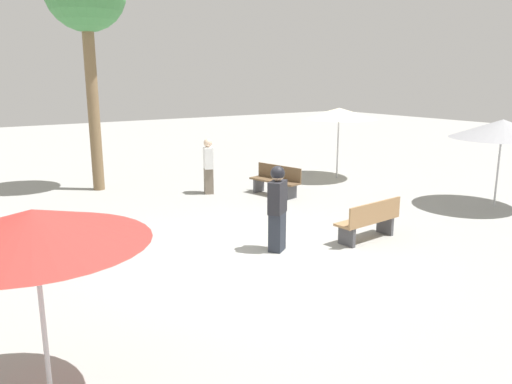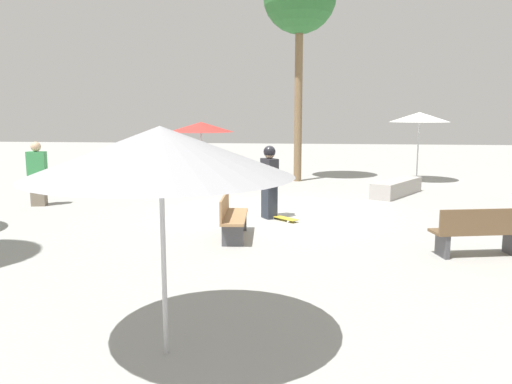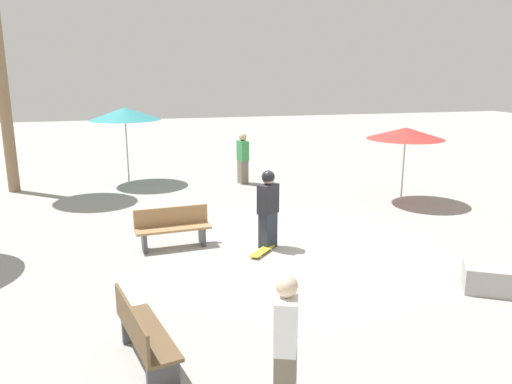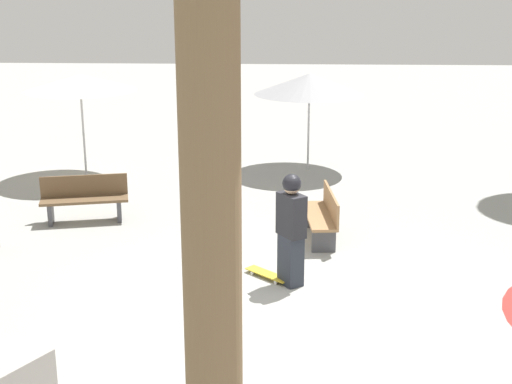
{
  "view_description": "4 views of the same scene",
  "coord_description": "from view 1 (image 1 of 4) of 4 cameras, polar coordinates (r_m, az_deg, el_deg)",
  "views": [
    {
      "loc": [
        7.52,
        -4.98,
        3.35
      ],
      "look_at": [
        0.06,
        0.02,
        1.26
      ],
      "focal_mm": 35.0,
      "sensor_mm": 36.0,
      "label": 1
    },
    {
      "loc": [
        -1.02,
        11.94,
        2.39
      ],
      "look_at": [
        0.3,
        0.7,
        0.64
      ],
      "focal_mm": 35.0,
      "sensor_mm": 36.0,
      "label": 2
    },
    {
      "loc": [
        -9.79,
        3.37,
        3.73
      ],
      "look_at": [
        -0.42,
        0.93,
        1.35
      ],
      "focal_mm": 35.0,
      "sensor_mm": 36.0,
      "label": 3
    },
    {
      "loc": [
        -0.09,
        -9.23,
        4.32
      ],
      "look_at": [
        -0.53,
        0.95,
        1.31
      ],
      "focal_mm": 50.0,
      "sensor_mm": 36.0,
      "label": 4
    }
  ],
  "objects": [
    {
      "name": "ground_plane",
      "position": [
        9.62,
        -0.28,
        -7.3
      ],
      "size": [
        60.0,
        60.0,
        0.0
      ],
      "primitive_type": "plane",
      "color": "#9E9E99"
    },
    {
      "name": "skater_main",
      "position": [
        9.65,
        2.47,
        -1.57
      ],
      "size": [
        0.46,
        0.51,
        1.69
      ],
      "rotation": [
        0.0,
        0.0,
        2.17
      ],
      "color": "#282D38",
      "rests_on": "ground_plane"
    },
    {
      "name": "skateboard",
      "position": [
        10.28,
        2.26,
        -5.61
      ],
      "size": [
        0.72,
        0.69,
        0.07
      ],
      "rotation": [
        0.0,
        0.0,
        2.4
      ],
      "color": "gold",
      "rests_on": "ground_plane"
    },
    {
      "name": "concrete_ledge",
      "position": [
        11.58,
        -24.02,
        -3.73
      ],
      "size": [
        1.82,
        2.48,
        0.46
      ],
      "rotation": [
        0.0,
        0.0,
        1.04
      ],
      "color": "#A8A39E",
      "rests_on": "ground_plane"
    },
    {
      "name": "bench_near",
      "position": [
        14.37,
        2.29,
        1.32
      ],
      "size": [
        1.66,
        0.79,
        0.85
      ],
      "rotation": [
        0.0,
        0.0,
        3.37
      ],
      "color": "#47474C",
      "rests_on": "ground_plane"
    },
    {
      "name": "bench_far",
      "position": [
        10.65,
        12.83,
        -3.21
      ],
      "size": [
        0.58,
        1.63,
        0.85
      ],
      "rotation": [
        0.0,
        0.0,
        1.66
      ],
      "color": "#47474C",
      "rests_on": "ground_plane"
    },
    {
      "name": "shade_umbrella_grey",
      "position": [
        14.27,
        26.34,
        6.48
      ],
      "size": [
        2.58,
        2.58,
        2.29
      ],
      "color": "#B7B7BC",
      "rests_on": "ground_plane"
    },
    {
      "name": "shade_umbrella_cream",
      "position": [
        16.8,
        9.47,
        8.85
      ],
      "size": [
        2.51,
        2.51,
        2.35
      ],
      "color": "#B7B7BC",
      "rests_on": "ground_plane"
    },
    {
      "name": "shade_umbrella_red",
      "position": [
        5.07,
        -24.11,
        -3.62
      ],
      "size": [
        2.16,
        2.16,
        2.16
      ],
      "color": "#B7B7BC",
      "rests_on": "ground_plane"
    },
    {
      "name": "bystander_far",
      "position": [
        14.56,
        -5.47,
        2.94
      ],
      "size": [
        0.5,
        0.39,
        1.61
      ],
      "rotation": [
        0.0,
        0.0,
        5.91
      ],
      "color": "#726656",
      "rests_on": "ground_plane"
    }
  ]
}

